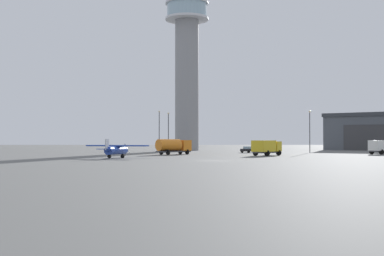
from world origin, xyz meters
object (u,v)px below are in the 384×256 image
control_tower (187,64)px  light_post_east (168,129)px  truck_fuel_tanker_orange (173,146)px  airplane_blue (116,149)px  light_post_north (310,128)px  truck_box_yellow (266,147)px  truck_flatbed_white (380,148)px  car_black (249,149)px  light_post_west (159,127)px

control_tower → light_post_east: control_tower is taller
truck_fuel_tanker_orange → light_post_east: size_ratio=0.76×
truck_fuel_tanker_orange → airplane_blue: bearing=-153.9°
airplane_blue → light_post_north: bearing=-33.5°
control_tower → airplane_blue: (-11.01, -53.48, -21.39)m
truck_fuel_tanker_orange → truck_box_yellow: truck_fuel_tanker_orange is taller
airplane_blue → truck_flatbed_white: size_ratio=1.43×
truck_fuel_tanker_orange → car_black: bearing=0.7°
truck_fuel_tanker_orange → truck_flatbed_white: bearing=-37.7°
car_black → light_post_west: 23.27m
airplane_blue → car_black: bearing=-21.0°
control_tower → airplane_blue: size_ratio=4.28×
truck_fuel_tanker_orange → car_black: size_ratio=1.58×
truck_box_yellow → car_black: size_ratio=1.52×
airplane_blue → car_black: airplane_blue is taller
car_black → truck_box_yellow: bearing=39.7°
control_tower → light_post_west: control_tower is taller
truck_fuel_tanker_orange → truck_flatbed_white: size_ratio=0.99×
airplane_blue → truck_box_yellow: bearing=-48.4°
truck_fuel_tanker_orange → light_post_west: 24.76m
truck_box_yellow → truck_flatbed_white: bearing=-33.0°
control_tower → truck_flatbed_white: (37.70, -33.73, -21.45)m
truck_fuel_tanker_orange → truck_flatbed_white: 40.36m
control_tower → light_post_east: size_ratio=4.71×
truck_box_yellow → light_post_east: size_ratio=0.74×
light_post_north → truck_box_yellow: bearing=-122.4°
car_black → light_post_north: bearing=127.3°
truck_fuel_tanker_orange → light_post_east: 19.37m
light_post_west → light_post_east: (2.38, -5.14, -0.37)m
car_black → truck_fuel_tanker_orange: bearing=-11.9°
control_tower → light_post_east: (-4.27, -16.08, -17.38)m
truck_box_yellow → truck_flatbed_white: size_ratio=0.96×
truck_fuel_tanker_orange → car_black: 21.24m
truck_fuel_tanker_orange → light_post_east: (-1.63, 18.94, 3.72)m
truck_box_yellow → light_post_north: bearing=6.1°
airplane_blue → light_post_west: (4.36, 42.54, 4.39)m
airplane_blue → truck_flatbed_white: airplane_blue is taller
airplane_blue → truck_fuel_tanker_orange: airplane_blue is taller
car_black → light_post_east: light_post_east is taller
car_black → light_post_east: bearing=-68.5°
truck_flatbed_white → light_post_east: bearing=-56.3°
control_tower → truck_fuel_tanker_orange: bearing=-94.3°
truck_flatbed_white → car_black: (-24.14, 12.41, -0.59)m
truck_box_yellow → light_post_east: 31.72m
control_tower → light_post_north: 38.57m
control_tower → car_black: 33.53m
truck_fuel_tanker_orange → light_post_west: (-4.01, 24.09, 4.09)m
light_post_west → light_post_east: size_ratio=1.08×
control_tower → truck_box_yellow: bearing=-71.1°
truck_fuel_tanker_orange → light_post_north: (29.61, 13.57, 3.78)m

